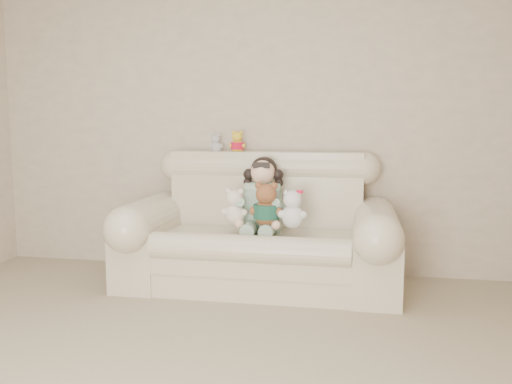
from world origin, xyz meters
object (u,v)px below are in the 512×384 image
object	(u,v)px
seated_child	(263,194)
brown_teddy	(266,200)
cream_teddy	(235,203)
sofa	(258,221)
white_cat	(293,205)

from	to	relation	value
seated_child	brown_teddy	bearing A→B (deg)	-72.86
cream_teddy	sofa	bearing A→B (deg)	45.30
seated_child	white_cat	world-z (taller)	seated_child
sofa	cream_teddy	distance (m)	0.24
brown_teddy	white_cat	world-z (taller)	brown_teddy
seated_child	cream_teddy	distance (m)	0.26
seated_child	brown_teddy	distance (m)	0.20
brown_teddy	white_cat	xyz separation A→B (m)	(0.20, -0.03, -0.02)
seated_child	sofa	bearing A→B (deg)	-104.51
seated_child	cream_teddy	bearing A→B (deg)	-137.40
brown_teddy	cream_teddy	size ratio (longest dim) A/B	1.20
brown_teddy	sofa	bearing A→B (deg)	123.91
sofa	white_cat	xyz separation A→B (m)	(0.28, -0.14, 0.15)
white_cat	cream_teddy	xyz separation A→B (m)	(-0.44, 0.05, -0.01)
seated_child	brown_teddy	xyz separation A→B (m)	(0.06, -0.19, -0.02)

